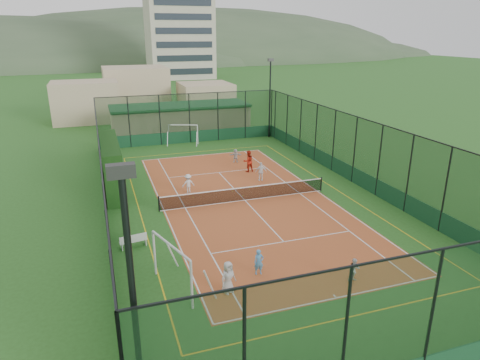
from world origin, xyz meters
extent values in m
plane|color=#28571D|center=(0.00, 0.00, 0.00)|extent=(300.00, 300.00, 0.00)
cube|color=#B25427|center=(0.00, 0.00, 0.01)|extent=(11.17, 23.97, 0.01)
cube|color=beige|center=(12.00, 82.00, 15.00)|extent=(15.00, 12.00, 30.00)
cube|color=black|center=(-8.30, 5.31, 1.77)|extent=(1.21, 8.07, 3.53)
imported|color=silver|center=(-4.28, -9.97, 0.76)|extent=(0.85, 0.70, 1.49)
imported|color=#4D9DDA|center=(-2.47, -8.99, 0.63)|extent=(0.49, 0.36, 1.25)
imported|color=silver|center=(1.44, -10.95, 0.58)|extent=(0.59, 0.47, 1.14)
imported|color=silver|center=(-3.31, 2.68, 0.70)|extent=(0.90, 0.54, 1.37)
imported|color=white|center=(2.50, 3.44, 0.74)|extent=(0.91, 0.53, 1.46)
imported|color=silver|center=(2.19, 8.73, 0.60)|extent=(1.15, 0.64, 1.18)
imported|color=#B22313|center=(2.35, 5.87, 0.89)|extent=(0.92, 0.75, 1.77)
sphere|color=#CCE033|center=(1.64, 2.09, 0.04)|extent=(0.07, 0.07, 0.07)
sphere|color=#CCE033|center=(1.05, 1.90, 0.04)|extent=(0.07, 0.07, 0.07)
sphere|color=#CCE033|center=(0.14, 0.80, 0.04)|extent=(0.07, 0.07, 0.07)
sphere|color=#CCE033|center=(-0.29, 1.86, 0.04)|extent=(0.07, 0.07, 0.07)
sphere|color=#CCE033|center=(-3.22, 1.63, 0.04)|extent=(0.07, 0.07, 0.07)
camera|label=1|loc=(-8.96, -25.40, 10.84)|focal=32.00mm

